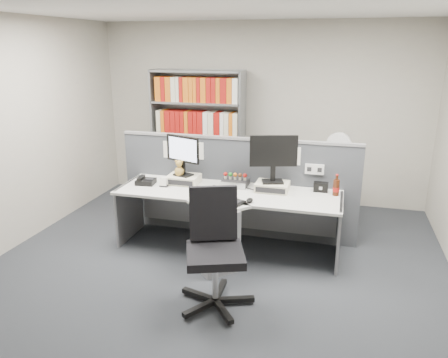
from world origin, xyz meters
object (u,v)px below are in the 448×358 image
(desktop_pc, at_px, (235,182))
(filing_cabinet, at_px, (334,198))
(cola_bottle, at_px, (336,188))
(mouse, at_px, (250,200))
(shelving_unit, at_px, (198,138))
(desk, at_px, (223,219))
(office_chair, at_px, (214,245))
(desk_phone, at_px, (145,181))
(desk_fan, at_px, (338,148))
(monitor_right, at_px, (273,155))
(desk_calendar, at_px, (164,183))
(monitor_left, at_px, (183,152))
(keyboard, at_px, (224,200))
(speaker, at_px, (321,187))

(desktop_pc, height_order, filing_cabinet, desktop_pc)
(cola_bottle, relative_size, filing_cabinet, 0.35)
(mouse, xyz_separation_m, shelving_unit, (-1.22, 1.92, 0.23))
(desk, distance_m, office_chair, 0.93)
(filing_cabinet, bearing_deg, mouse, -120.89)
(desk, bearing_deg, cola_bottle, 18.66)
(cola_bottle, relative_size, office_chair, 0.23)
(mouse, bearing_deg, filing_cabinet, 59.11)
(desk_phone, height_order, cola_bottle, cola_bottle)
(shelving_unit, relative_size, desk_fan, 3.60)
(shelving_unit, xyz_separation_m, office_chair, (1.07, -2.75, -0.40))
(monitor_right, distance_m, desktop_pc, 0.61)
(desk_calendar, bearing_deg, shelving_unit, 93.91)
(mouse, height_order, office_chair, office_chair)
(monitor_right, xyz_separation_m, desktop_pc, (-0.46, 0.08, -0.39))
(desk_calendar, bearing_deg, desk_fan, 31.28)
(monitor_left, height_order, shelving_unit, shelving_unit)
(keyboard, height_order, office_chair, office_chair)
(office_chair, bearing_deg, desktop_pc, 95.77)
(desk, height_order, desk_calendar, desk_calendar)
(keyboard, bearing_deg, office_chair, -81.14)
(monitor_right, height_order, desk_fan, monitor_right)
(monitor_left, xyz_separation_m, filing_cabinet, (1.80, 1.02, -0.76))
(mouse, height_order, filing_cabinet, mouse)
(mouse, bearing_deg, desk_calendar, 166.79)
(desk, distance_m, monitor_right, 0.94)
(filing_cabinet, bearing_deg, monitor_left, -150.62)
(mouse, distance_m, shelving_unit, 2.29)
(desk_phone, xyz_separation_m, shelving_unit, (0.14, 1.62, 0.22))
(desk_phone, bearing_deg, monitor_right, 5.63)
(office_chair, bearing_deg, desk_calendar, 131.09)
(desk_phone, xyz_separation_m, desk_fan, (2.24, 1.17, 0.29))
(keyboard, distance_m, desk_calendar, 0.89)
(keyboard, bearing_deg, monitor_right, 47.90)
(filing_cabinet, bearing_deg, desktop_pc, -141.16)
(desk, height_order, shelving_unit, shelving_unit)
(mouse, bearing_deg, monitor_right, 69.12)
(cola_bottle, bearing_deg, desk_phone, -175.51)
(filing_cabinet, distance_m, office_chair, 2.53)
(desk, height_order, monitor_right, monitor_right)
(speaker, relative_size, filing_cabinet, 0.24)
(speaker, xyz_separation_m, office_chair, (-0.87, -1.41, -0.20))
(monitor_left, bearing_deg, filing_cabinet, 29.38)
(desk_phone, bearing_deg, filing_cabinet, 27.49)
(monitor_right, distance_m, filing_cabinet, 1.47)
(keyboard, height_order, mouse, mouse)
(office_chair, bearing_deg, monitor_right, 75.91)
(desktop_pc, distance_m, speaker, 1.01)
(filing_cabinet, xyz_separation_m, office_chair, (-1.03, -2.31, 0.23))
(desk_fan, bearing_deg, monitor_left, -150.64)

